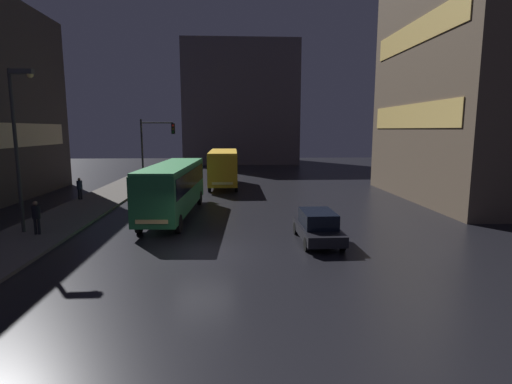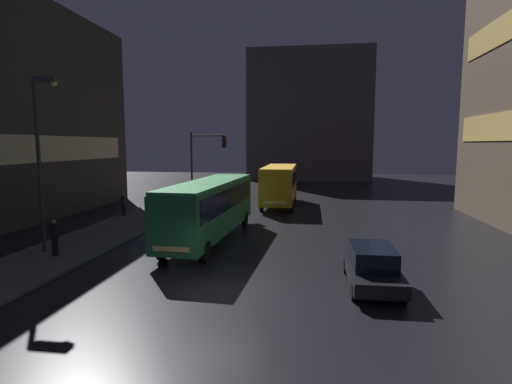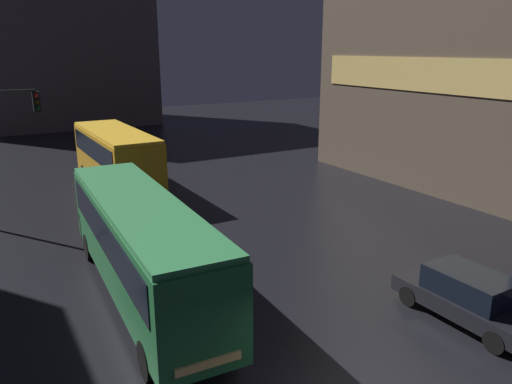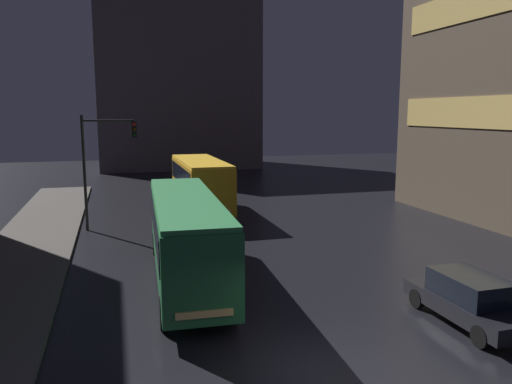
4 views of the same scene
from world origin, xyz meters
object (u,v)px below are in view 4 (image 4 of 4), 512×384
at_px(bus_near, 186,230).
at_px(traffic_light_main, 102,153).
at_px(bus_far, 201,180).
at_px(car_taxi, 469,299).

distance_m(bus_near, traffic_light_main, 10.66).
xyz_separation_m(bus_far, car_taxi, (5.10, -19.25, -1.35)).
bearing_deg(car_taxi, traffic_light_main, -56.42).
bearing_deg(bus_far, traffic_light_main, 27.84).
relative_size(bus_far, traffic_light_main, 1.46).
xyz_separation_m(bus_near, car_taxi, (7.87, -6.15, -1.27)).
relative_size(bus_near, car_taxi, 2.52).
height_order(bus_near, car_taxi, bus_near).
height_order(bus_near, traffic_light_main, traffic_light_main).
bearing_deg(bus_near, bus_far, -99.10).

